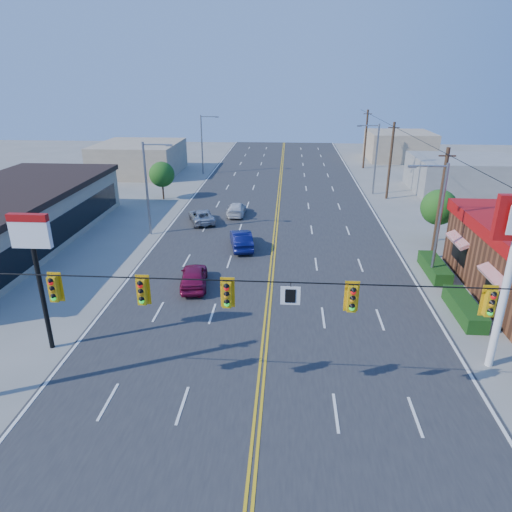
# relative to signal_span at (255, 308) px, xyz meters

# --- Properties ---
(ground) EXTENTS (160.00, 160.00, 0.00)m
(ground) POSITION_rel_signal_span_xyz_m (0.12, 0.00, -4.89)
(ground) COLOR gray
(ground) RESTS_ON ground
(road) EXTENTS (20.00, 120.00, 0.06)m
(road) POSITION_rel_signal_span_xyz_m (0.12, 20.00, -4.86)
(road) COLOR #2D2D30
(road) RESTS_ON ground
(signal_span) EXTENTS (24.32, 0.34, 9.00)m
(signal_span) POSITION_rel_signal_span_xyz_m (0.00, 0.00, 0.00)
(signal_span) COLOR #47301E
(signal_span) RESTS_ON ground
(strip_mall) EXTENTS (10.40, 26.40, 4.40)m
(strip_mall) POSITION_rel_signal_span_xyz_m (-21.88, 18.00, -2.63)
(strip_mall) COLOR tan
(strip_mall) RESTS_ON ground
(pizza_hut_sign) EXTENTS (1.90, 0.30, 6.85)m
(pizza_hut_sign) POSITION_rel_signal_span_xyz_m (-10.88, 4.00, 0.30)
(pizza_hut_sign) COLOR black
(pizza_hut_sign) RESTS_ON ground
(streetlight_se) EXTENTS (2.55, 0.25, 8.00)m
(streetlight_se) POSITION_rel_signal_span_xyz_m (10.91, 14.00, -0.37)
(streetlight_se) COLOR gray
(streetlight_se) RESTS_ON ground
(streetlight_ne) EXTENTS (2.55, 0.25, 8.00)m
(streetlight_ne) POSITION_rel_signal_span_xyz_m (10.91, 38.00, -0.37)
(streetlight_ne) COLOR gray
(streetlight_ne) RESTS_ON ground
(streetlight_sw) EXTENTS (2.55, 0.25, 8.00)m
(streetlight_sw) POSITION_rel_signal_span_xyz_m (-10.67, 22.00, -0.37)
(streetlight_sw) COLOR gray
(streetlight_sw) RESTS_ON ground
(streetlight_nw) EXTENTS (2.55, 0.25, 8.00)m
(streetlight_nw) POSITION_rel_signal_span_xyz_m (-10.67, 48.00, -0.37)
(streetlight_nw) COLOR gray
(streetlight_nw) RESTS_ON ground
(utility_pole_near) EXTENTS (0.28, 0.28, 8.40)m
(utility_pole_near) POSITION_rel_signal_span_xyz_m (12.32, 18.00, -0.69)
(utility_pole_near) COLOR #47301E
(utility_pole_near) RESTS_ON ground
(utility_pole_mid) EXTENTS (0.28, 0.28, 8.40)m
(utility_pole_mid) POSITION_rel_signal_span_xyz_m (12.32, 36.00, -0.69)
(utility_pole_mid) COLOR #47301E
(utility_pole_mid) RESTS_ON ground
(utility_pole_far) EXTENTS (0.28, 0.28, 8.40)m
(utility_pole_far) POSITION_rel_signal_span_xyz_m (12.32, 54.00, -0.69)
(utility_pole_far) COLOR #47301E
(utility_pole_far) RESTS_ON ground
(tree_kfc_rear) EXTENTS (2.94, 2.94, 4.41)m
(tree_kfc_rear) POSITION_rel_signal_span_xyz_m (13.62, 22.00, -1.95)
(tree_kfc_rear) COLOR #47301E
(tree_kfc_rear) RESTS_ON ground
(tree_west) EXTENTS (2.80, 2.80, 4.20)m
(tree_west) POSITION_rel_signal_span_xyz_m (-12.88, 34.00, -2.09)
(tree_west) COLOR #47301E
(tree_west) RESTS_ON ground
(bld_east_mid) EXTENTS (12.00, 10.00, 4.00)m
(bld_east_mid) POSITION_rel_signal_span_xyz_m (22.12, 40.00, -2.89)
(bld_east_mid) COLOR gray
(bld_east_mid) RESTS_ON ground
(bld_west_far) EXTENTS (11.00, 12.00, 4.20)m
(bld_west_far) POSITION_rel_signal_span_xyz_m (-19.88, 48.00, -2.79)
(bld_west_far) COLOR tan
(bld_west_far) RESTS_ON ground
(bld_east_far) EXTENTS (10.00, 10.00, 4.40)m
(bld_east_far) POSITION_rel_signal_span_xyz_m (19.12, 62.00, -2.69)
(bld_east_far) COLOR tan
(bld_east_far) RESTS_ON ground
(car_magenta) EXTENTS (2.28, 4.43, 1.44)m
(car_magenta) POSITION_rel_signal_span_xyz_m (-4.92, 11.62, -4.16)
(car_magenta) COLOR maroon
(car_magenta) RESTS_ON ground
(car_blue) EXTENTS (2.40, 4.63, 1.45)m
(car_blue) POSITION_rel_signal_span_xyz_m (-2.52, 18.99, -4.16)
(car_blue) COLOR #0D114C
(car_blue) RESTS_ON ground
(car_white) EXTENTS (1.69, 4.16, 1.21)m
(car_white) POSITION_rel_signal_span_xyz_m (-3.92, 28.22, -4.28)
(car_white) COLOR silver
(car_white) RESTS_ON ground
(car_silver) EXTENTS (3.39, 4.80, 1.21)m
(car_silver) POSITION_rel_signal_span_xyz_m (-6.97, 25.55, -4.28)
(car_silver) COLOR #B2B3B8
(car_silver) RESTS_ON ground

